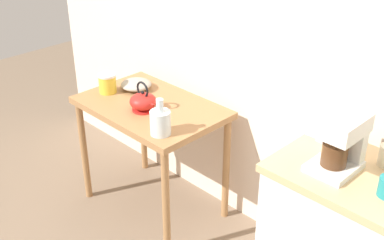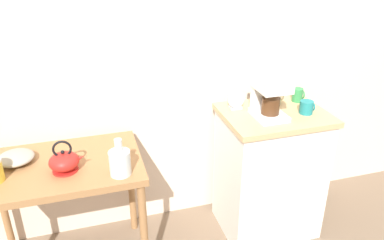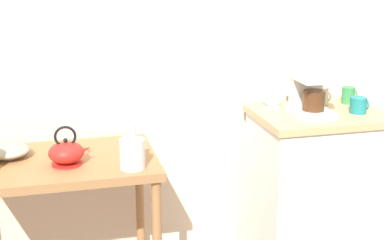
{
  "view_description": "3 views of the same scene",
  "coord_description": "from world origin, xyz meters",
  "px_view_note": "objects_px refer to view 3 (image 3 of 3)",
  "views": [
    {
      "loc": [
        1.36,
        -1.68,
        2.06
      ],
      "look_at": [
        -0.27,
        -0.06,
        0.84
      ],
      "focal_mm": 45.96,
      "sensor_mm": 36.0,
      "label": 1
    },
    {
      "loc": [
        -0.51,
        -1.92,
        1.88
      ],
      "look_at": [
        0.06,
        -0.02,
        0.94
      ],
      "focal_mm": 35.85,
      "sensor_mm": 36.0,
      "label": 2
    },
    {
      "loc": [
        -0.69,
        -2.47,
        1.64
      ],
      "look_at": [
        -0.08,
        -0.06,
        0.92
      ],
      "focal_mm": 51.95,
      "sensor_mm": 36.0,
      "label": 3
    }
  ],
  "objects_px": {
    "glass_carafe_vase": "(132,152)",
    "mug_small_cream": "(322,96)",
    "teakettle": "(67,153)",
    "table_clock": "(271,98)",
    "mug_dark_teal": "(359,105)",
    "mug_tall_green": "(349,95)",
    "bowl_stoneware": "(8,151)",
    "coffee_maker": "(312,87)"
  },
  "relations": [
    {
      "from": "glass_carafe_vase",
      "to": "mug_small_cream",
      "type": "height_order",
      "value": "mug_small_cream"
    },
    {
      "from": "teakettle",
      "to": "mug_small_cream",
      "type": "bearing_deg",
      "value": 9.88
    },
    {
      "from": "table_clock",
      "to": "mug_dark_teal",
      "type": "bearing_deg",
      "value": -25.88
    },
    {
      "from": "teakettle",
      "to": "mug_small_cream",
      "type": "distance_m",
      "value": 1.38
    },
    {
      "from": "teakettle",
      "to": "mug_small_cream",
      "type": "height_order",
      "value": "mug_small_cream"
    },
    {
      "from": "mug_tall_green",
      "to": "mug_dark_teal",
      "type": "distance_m",
      "value": 0.2
    },
    {
      "from": "bowl_stoneware",
      "to": "teakettle",
      "type": "relative_size",
      "value": 1.01
    },
    {
      "from": "coffee_maker",
      "to": "mug_small_cream",
      "type": "xyz_separation_m",
      "value": [
        0.15,
        0.17,
        -0.09
      ]
    },
    {
      "from": "bowl_stoneware",
      "to": "coffee_maker",
      "type": "relative_size",
      "value": 0.76
    },
    {
      "from": "mug_small_cream",
      "to": "mug_dark_teal",
      "type": "relative_size",
      "value": 1.05
    },
    {
      "from": "mug_small_cream",
      "to": "mug_tall_green",
      "type": "bearing_deg",
      "value": -4.74
    },
    {
      "from": "teakettle",
      "to": "glass_carafe_vase",
      "type": "xyz_separation_m",
      "value": [
        0.28,
        -0.11,
        0.02
      ]
    },
    {
      "from": "teakettle",
      "to": "mug_tall_green",
      "type": "relative_size",
      "value": 2.16
    },
    {
      "from": "mug_dark_teal",
      "to": "table_clock",
      "type": "xyz_separation_m",
      "value": [
        -0.4,
        0.19,
        0.01
      ]
    },
    {
      "from": "mug_dark_teal",
      "to": "table_clock",
      "type": "bearing_deg",
      "value": 154.12
    },
    {
      "from": "coffee_maker",
      "to": "table_clock",
      "type": "relative_size",
      "value": 2.1
    },
    {
      "from": "mug_tall_green",
      "to": "table_clock",
      "type": "height_order",
      "value": "table_clock"
    },
    {
      "from": "mug_tall_green",
      "to": "glass_carafe_vase",
      "type": "bearing_deg",
      "value": -164.63
    },
    {
      "from": "bowl_stoneware",
      "to": "coffee_maker",
      "type": "height_order",
      "value": "coffee_maker"
    },
    {
      "from": "table_clock",
      "to": "teakettle",
      "type": "bearing_deg",
      "value": -168.0
    },
    {
      "from": "coffee_maker",
      "to": "mug_small_cream",
      "type": "height_order",
      "value": "coffee_maker"
    },
    {
      "from": "mug_dark_teal",
      "to": "table_clock",
      "type": "height_order",
      "value": "table_clock"
    },
    {
      "from": "bowl_stoneware",
      "to": "mug_tall_green",
      "type": "height_order",
      "value": "mug_tall_green"
    },
    {
      "from": "glass_carafe_vase",
      "to": "coffee_maker",
      "type": "distance_m",
      "value": 0.97
    },
    {
      "from": "coffee_maker",
      "to": "mug_dark_teal",
      "type": "xyz_separation_m",
      "value": [
        0.25,
        -0.03,
        -0.1
      ]
    },
    {
      "from": "mug_tall_green",
      "to": "mug_small_cream",
      "type": "xyz_separation_m",
      "value": [
        -0.15,
        0.01,
        0.0
      ]
    },
    {
      "from": "mug_tall_green",
      "to": "table_clock",
      "type": "bearing_deg",
      "value": 179.68
    },
    {
      "from": "coffee_maker",
      "to": "table_clock",
      "type": "xyz_separation_m",
      "value": [
        -0.15,
        0.16,
        -0.09
      ]
    },
    {
      "from": "mug_tall_green",
      "to": "mug_dark_teal",
      "type": "relative_size",
      "value": 0.99
    },
    {
      "from": "bowl_stoneware",
      "to": "mug_tall_green",
      "type": "bearing_deg",
      "value": 2.14
    },
    {
      "from": "coffee_maker",
      "to": "table_clock",
      "type": "distance_m",
      "value": 0.23
    },
    {
      "from": "bowl_stoneware",
      "to": "table_clock",
      "type": "bearing_deg",
      "value": 2.97
    },
    {
      "from": "bowl_stoneware",
      "to": "glass_carafe_vase",
      "type": "xyz_separation_m",
      "value": [
        0.54,
        -0.27,
        0.04
      ]
    },
    {
      "from": "teakettle",
      "to": "glass_carafe_vase",
      "type": "relative_size",
      "value": 0.94
    },
    {
      "from": "mug_small_cream",
      "to": "bowl_stoneware",
      "type": "bearing_deg",
      "value": -177.2
    },
    {
      "from": "coffee_maker",
      "to": "mug_dark_teal",
      "type": "bearing_deg",
      "value": -7.88
    },
    {
      "from": "mug_small_cream",
      "to": "coffee_maker",
      "type": "bearing_deg",
      "value": -131.04
    },
    {
      "from": "mug_tall_green",
      "to": "mug_small_cream",
      "type": "height_order",
      "value": "mug_small_cream"
    },
    {
      "from": "mug_tall_green",
      "to": "table_clock",
      "type": "distance_m",
      "value": 0.45
    },
    {
      "from": "glass_carafe_vase",
      "to": "coffee_maker",
      "type": "height_order",
      "value": "coffee_maker"
    },
    {
      "from": "teakettle",
      "to": "coffee_maker",
      "type": "height_order",
      "value": "coffee_maker"
    },
    {
      "from": "bowl_stoneware",
      "to": "glass_carafe_vase",
      "type": "bearing_deg",
      "value": -26.77
    }
  ]
}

